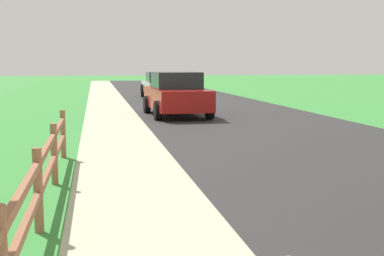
% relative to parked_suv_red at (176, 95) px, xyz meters
% --- Properties ---
extents(ground_plane, '(120.00, 120.00, 0.00)m').
position_rel_parked_suv_red_xyz_m(ground_plane, '(-1.42, 6.23, -0.80)').
color(ground_plane, '#38873A').
extents(road_asphalt, '(7.00, 66.00, 0.01)m').
position_rel_parked_suv_red_xyz_m(road_asphalt, '(2.08, 8.23, -0.80)').
color(road_asphalt, '#292929').
rests_on(road_asphalt, ground).
extents(curb_concrete, '(6.00, 66.00, 0.01)m').
position_rel_parked_suv_red_xyz_m(curb_concrete, '(-4.42, 8.23, -0.80)').
color(curb_concrete, '#B0B696').
rests_on(curb_concrete, ground).
extents(grass_verge, '(5.00, 66.00, 0.00)m').
position_rel_parked_suv_red_xyz_m(grass_verge, '(-5.92, 8.23, -0.80)').
color(grass_verge, '#38873A').
rests_on(grass_verge, ground).
extents(rail_fence, '(0.11, 10.12, 1.01)m').
position_rel_parked_suv_red_xyz_m(rail_fence, '(-3.69, -13.40, -0.21)').
color(rail_fence, '#925B40').
rests_on(rail_fence, ground).
extents(parked_suv_red, '(2.22, 4.54, 1.65)m').
position_rel_parked_suv_red_xyz_m(parked_suv_red, '(0.00, 0.00, 0.00)').
color(parked_suv_red, maroon).
rests_on(parked_suv_red, ground).
extents(parked_car_silver, '(2.08, 4.78, 1.49)m').
position_rel_parked_suv_red_xyz_m(parked_car_silver, '(0.68, 9.86, -0.05)').
color(parked_car_silver, '#B7BABF').
rests_on(parked_car_silver, ground).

